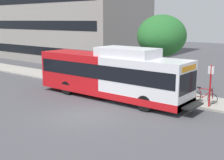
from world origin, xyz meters
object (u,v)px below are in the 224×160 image
Objects in this scene: bus_stop_sign_pole at (210,83)px; street_tree_near_stop at (162,36)px; bicycle_parked at (204,96)px; transit_bus at (111,75)px.

street_tree_near_stop is at bearing 68.87° from bus_stop_sign_pole.
street_tree_near_stop reaches higher than bicycle_parked.
transit_bus reaches higher than bus_stop_sign_pole.
bicycle_parked is at bearing -65.76° from transit_bus.
bus_stop_sign_pole is at bearing -111.13° from street_tree_near_stop.
bus_stop_sign_pole is 0.46× the size of street_tree_near_stop.
bus_stop_sign_pole is (1.83, -6.35, -0.05)m from transit_bus.
bicycle_parked is at bearing -104.03° from street_tree_near_stop.
street_tree_near_stop is (0.96, 3.82, 3.72)m from bicycle_parked.
transit_bus is at bearing 106.07° from bus_stop_sign_pole.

